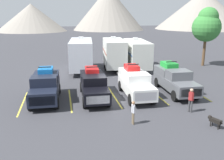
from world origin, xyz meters
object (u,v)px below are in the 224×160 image
at_px(person_c, 191,99).
at_px(dog, 214,120).
at_px(pickup_truck_c, 135,82).
at_px(camper_trailer_a, 81,54).
at_px(pickup_truck_b, 94,84).
at_px(person_a, 133,111).
at_px(pickup_truck_d, 174,79).
at_px(camper_trailer_c, 137,53).
at_px(pickup_truck_a, 45,86).
at_px(camper_trailer_b, 114,53).

bearing_deg(person_c, dog, -84.48).
bearing_deg(pickup_truck_c, camper_trailer_a, 109.30).
bearing_deg(pickup_truck_b, person_a, -72.28).
xyz_separation_m(pickup_truck_d, camper_trailer_c, (-0.45, 9.66, 0.82)).
bearing_deg(camper_trailer_a, pickup_truck_d, -53.52).
xyz_separation_m(pickup_truck_b, pickup_truck_d, (7.18, 0.08, 0.07)).
xyz_separation_m(camper_trailer_a, dog, (6.65, -16.91, -1.67)).
xyz_separation_m(pickup_truck_c, dog, (3.04, -6.61, -0.75)).
bearing_deg(person_c, pickup_truck_d, 78.70).
bearing_deg(pickup_truck_b, pickup_truck_c, -5.14).
bearing_deg(pickup_truck_c, pickup_truck_a, 176.35).
relative_size(pickup_truck_a, person_c, 3.07).
bearing_deg(person_c, pickup_truck_a, 155.42).
bearing_deg(camper_trailer_b, pickup_truck_a, -127.73).
height_order(pickup_truck_b, pickup_truck_d, pickup_truck_d).
bearing_deg(pickup_truck_d, person_a, -134.07).
relative_size(pickup_truck_c, person_a, 3.67).
relative_size(person_c, dog, 1.83).
bearing_deg(person_c, camper_trailer_c, 88.14).
bearing_deg(pickup_truck_d, person_c, -101.30).
height_order(camper_trailer_b, dog, camper_trailer_b).
height_order(person_a, person_c, person_c).
distance_m(pickup_truck_b, dog, 9.53).
xyz_separation_m(camper_trailer_b, dog, (2.57, -17.12, -1.64)).
xyz_separation_m(pickup_truck_b, dog, (6.51, -6.93, -0.68)).
height_order(camper_trailer_a, person_c, camper_trailer_a).
bearing_deg(camper_trailer_c, camper_trailer_b, 170.72).
distance_m(pickup_truck_d, person_c, 4.64).
xyz_separation_m(camper_trailer_a, camper_trailer_c, (6.87, -0.24, -0.11)).
bearing_deg(pickup_truck_b, pickup_truck_d, 0.65).
xyz_separation_m(camper_trailer_c, person_c, (-0.46, -14.21, -1.01)).
distance_m(camper_trailer_a, camper_trailer_b, 4.08).
bearing_deg(pickup_truck_a, dog, -34.38).
bearing_deg(pickup_truck_d, pickup_truck_a, 179.62).
height_order(camper_trailer_b, camper_trailer_c, camper_trailer_b).
bearing_deg(pickup_truck_d, pickup_truck_c, -173.97).
bearing_deg(camper_trailer_c, camper_trailer_a, 177.96).
bearing_deg(pickup_truck_a, pickup_truck_c, -3.65).
height_order(person_c, dog, person_c).
xyz_separation_m(pickup_truck_b, camper_trailer_c, (6.73, 9.74, 0.88)).
relative_size(pickup_truck_b, person_a, 3.89).
height_order(pickup_truck_c, person_a, pickup_truck_c).
distance_m(pickup_truck_b, pickup_truck_c, 3.48).
bearing_deg(dog, pickup_truck_c, 114.71).
relative_size(pickup_truck_c, camper_trailer_c, 0.68).
xyz_separation_m(pickup_truck_c, person_a, (-1.70, -5.20, -0.31)).
distance_m(person_c, dog, 2.53).
distance_m(pickup_truck_c, camper_trailer_c, 10.60).
xyz_separation_m(camper_trailer_a, person_a, (1.91, -15.50, -1.24)).
relative_size(person_a, person_c, 0.87).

